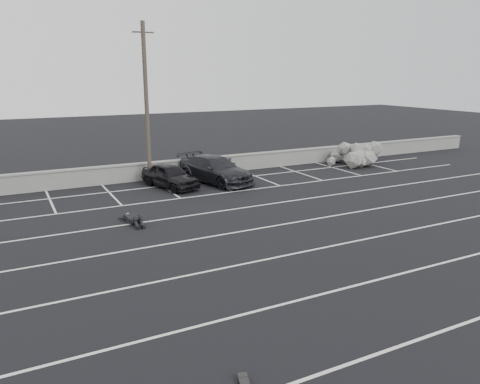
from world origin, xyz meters
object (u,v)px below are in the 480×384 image
person (131,216)px  trash_bin (226,166)px  utility_pole (147,104)px  car_right (215,169)px  car_left (170,176)px  riprap_pile (358,158)px

person → trash_bin: bearing=37.5°
utility_pole → person: size_ratio=3.62×
utility_pole → trash_bin: utility_pole is taller
car_right → trash_bin: bearing=31.1°
trash_bin → person: trash_bin is taller
car_left → car_right: 2.77m
car_right → riprap_pile: bearing=-14.4°
person → riprap_pile: bearing=14.1°
car_right → person: size_ratio=2.12×
utility_pole → trash_bin: (4.88, -0.09, -4.00)m
car_left → trash_bin: size_ratio=3.72×
utility_pole → person: 8.58m
person → car_left: bearing=52.0°
car_right → riprap_pile: (11.12, 0.37, -0.25)m
car_right → trash_bin: (1.44, 1.57, -0.22)m
riprap_pile → car_right: bearing=-178.1°
car_left → car_right: car_right is taller
car_right → riprap_pile: 11.12m
riprap_pile → person: riprap_pile is taller
utility_pole → car_right: bearing=-25.7°
utility_pole → trash_bin: size_ratio=8.41×
car_left → person: bearing=-140.8°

